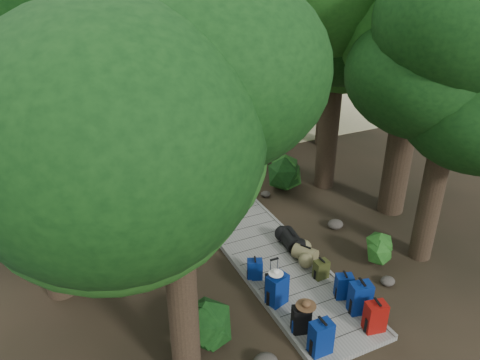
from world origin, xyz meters
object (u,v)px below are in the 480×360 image
backpack_right_d (321,268)px  backpack_left_a (321,336)px  backpack_right_a (375,315)px  backpack_left_c (277,288)px  backpack_right_c (344,285)px  suitcase_on_boardwalk (273,285)px  backpack_right_b (360,296)px  backpack_left_b (301,318)px  lone_suitcase_on_sand (172,130)px  sun_lounger (231,111)px  duffel_right_black (291,240)px  duffel_right_khaki (305,254)px  kayak (77,128)px  backpack_left_d (255,268)px

backpack_right_d → backpack_left_a: bearing=-126.0°
backpack_right_a → backpack_left_c: bearing=143.4°
backpack_right_c → suitcase_on_boardwalk: size_ratio=1.15×
backpack_left_c → backpack_right_d: size_ratio=1.60×
backpack_right_a → backpack_right_c: backpack_right_a is taller
backpack_right_b → backpack_left_b: bearing=-169.0°
backpack_right_d → lone_suitcase_on_sand: 10.48m
sun_lounger → backpack_right_d: bearing=-88.3°
backpack_left_b → duffel_right_black: (1.36, 2.67, -0.11)m
backpack_right_a → duffel_right_khaki: (0.00, 2.63, -0.18)m
kayak → backpack_left_a: bearing=-101.3°
backpack_right_a → duffel_right_black: backpack_right_a is taller
backpack_right_b → sun_lounger: backpack_right_b is taller
backpack_left_a → kayak: bearing=99.9°
suitcase_on_boardwalk → backpack_left_b: bearing=-73.2°
backpack_left_c → duffel_right_black: size_ratio=1.16×
backpack_left_c → backpack_right_d: backpack_left_c is taller
backpack_left_c → backpack_right_a: bearing=-64.4°
duffel_right_khaki → backpack_left_a: bearing=-145.3°
backpack_left_a → duffel_right_black: (1.32, 3.30, -0.18)m
backpack_right_b → lone_suitcase_on_sand: bearing=104.5°
backpack_left_b → kayak: bearing=116.1°
backpack_left_b → suitcase_on_boardwalk: 1.21m
backpack_right_a → sun_lounger: (2.94, 13.63, -0.17)m
backpack_left_b → duffel_right_khaki: size_ratio=1.16×
backpack_left_d → backpack_right_d: 1.58m
duffel_right_black → suitcase_on_boardwalk: size_ratio=1.27×
backpack_left_b → backpack_left_c: (-0.03, 0.95, 0.07)m
backpack_right_c → backpack_right_a: bearing=-71.6°
backpack_right_a → backpack_left_b: bearing=167.6°
backpack_right_a → backpack_right_d: 1.89m
backpack_left_c → backpack_right_b: (1.48, -0.99, -0.01)m
backpack_left_b → suitcase_on_boardwalk: bearing=105.3°
duffel_right_khaki → duffel_right_black: 0.65m
backpack_right_c → kayak: bearing=126.1°
suitcase_on_boardwalk → backpack_left_a: bearing=-71.3°
backpack_left_a → backpack_right_a: 1.34m
duffel_right_black → sun_lounger: sun_lounger is taller
backpack_left_a → sun_lounger: size_ratio=0.43×
backpack_left_a → backpack_right_d: backpack_left_a is taller
backpack_right_a → backpack_right_d: bearing=102.0°
backpack_right_a → suitcase_on_boardwalk: size_ratio=1.33×
backpack_left_a → backpack_right_a: bearing=1.3°
backpack_left_d → duffel_right_black: (1.43, 0.73, -0.05)m
duffel_right_khaki → lone_suitcase_on_sand: size_ratio=0.86×
backpack_left_b → backpack_right_c: backpack_left_b is taller
backpack_left_a → backpack_left_b: (-0.05, 0.63, -0.06)m
backpack_right_a → lone_suitcase_on_sand: (-0.32, 12.37, -0.13)m
backpack_left_c → duffel_right_black: bearing=34.5°
backpack_right_b → sun_lounger: size_ratio=0.43×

